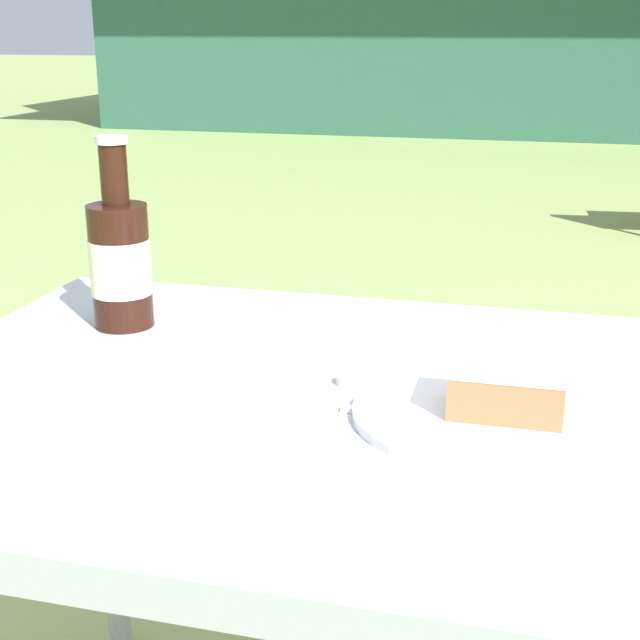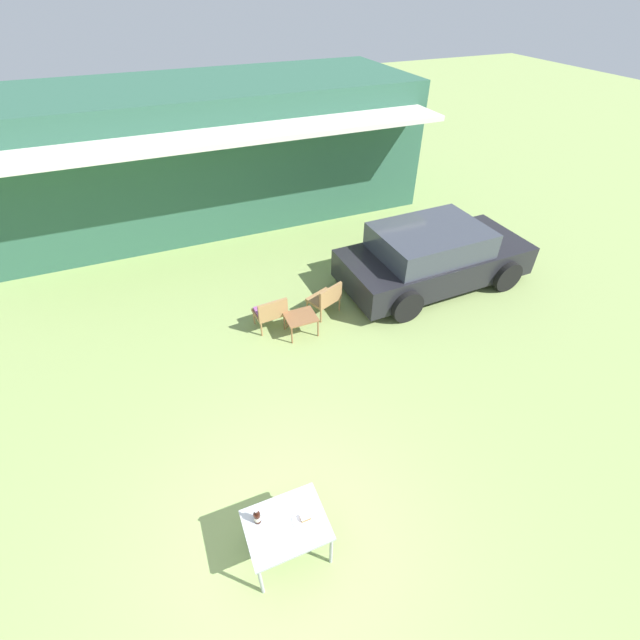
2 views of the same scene
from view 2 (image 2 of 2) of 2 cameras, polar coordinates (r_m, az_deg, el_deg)
ground_plane at (r=6.06m, az=-4.17°, el=-28.23°), size 60.00×60.00×0.00m
cabin_building at (r=12.98m, az=-15.07°, el=20.95°), size 11.28×5.24×3.36m
parked_car at (r=9.83m, az=14.78°, el=8.21°), size 4.24×2.19×1.37m
wicker_chair_cushioned at (r=8.39m, az=-6.62°, el=1.20°), size 0.64×0.51×0.73m
wicker_chair_plain at (r=8.68m, az=0.81°, el=3.00°), size 0.72×0.65×0.73m
garden_side_table at (r=8.24m, az=-2.58°, el=0.27°), size 0.59×0.50×0.41m
patio_table at (r=5.49m, az=-4.50°, el=-25.79°), size 0.93×0.73×0.68m
cake_on_plate at (r=5.42m, az=-2.14°, el=-24.95°), size 0.25×0.25×0.07m
cola_bottle_near at (r=5.40m, az=-8.38°, el=-24.58°), size 0.08×0.08×0.25m
fork at (r=5.42m, az=-2.69°, el=-25.41°), size 0.18×0.02×0.01m
loose_bottle_cap at (r=5.44m, az=-4.11°, el=-25.03°), size 0.03×0.03×0.01m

